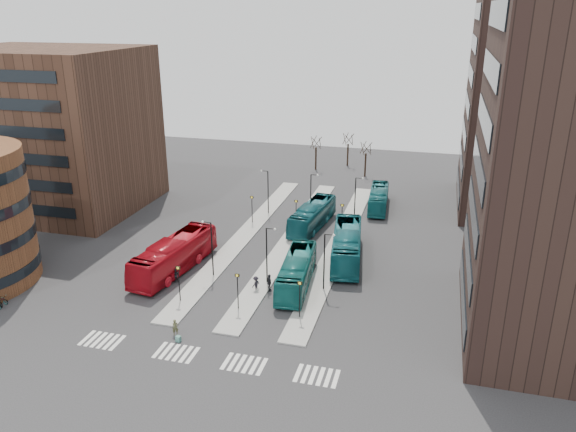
% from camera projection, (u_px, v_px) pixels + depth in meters
% --- Properties ---
extents(ground, '(160.00, 160.00, 0.00)m').
position_uv_depth(ground, '(165.00, 384.00, 42.83)').
color(ground, '#29292C').
rests_on(ground, ground).
extents(island_left, '(2.50, 45.00, 0.15)m').
position_uv_depth(island_left, '(245.00, 234.00, 70.92)').
color(island_left, gray).
rests_on(island_left, ground).
extents(island_mid, '(2.50, 45.00, 0.15)m').
position_uv_depth(island_mid, '(291.00, 239.00, 69.44)').
color(island_mid, gray).
rests_on(island_mid, ground).
extents(island_right, '(2.50, 45.00, 0.15)m').
position_uv_depth(island_right, '(339.00, 244.00, 67.97)').
color(island_right, gray).
rests_on(island_right, ground).
extents(suitcase, '(0.47, 0.41, 0.52)m').
position_uv_depth(suitcase, '(178.00, 339.00, 48.15)').
color(suitcase, '#1C309A').
rests_on(suitcase, ground).
extents(red_bus, '(4.78, 13.52, 3.69)m').
position_uv_depth(red_bus, '(174.00, 255.00, 60.57)').
color(red_bus, '#B00D19').
rests_on(red_bus, ground).
extents(teal_bus_a, '(3.69, 11.59, 3.17)m').
position_uv_depth(teal_bus_a, '(297.00, 272.00, 57.40)').
color(teal_bus_a, '#146561').
rests_on(teal_bus_a, ground).
extents(teal_bus_b, '(4.14, 11.90, 3.25)m').
position_uv_depth(teal_bus_b, '(312.00, 216.00, 72.70)').
color(teal_bus_b, '#12555E').
rests_on(teal_bus_b, ground).
extents(teal_bus_c, '(4.74, 13.24, 3.61)m').
position_uv_depth(teal_bus_c, '(347.00, 245.00, 63.28)').
color(teal_bus_c, '#15636C').
rests_on(teal_bus_c, ground).
extents(teal_bus_d, '(3.10, 10.57, 2.91)m').
position_uv_depth(teal_bus_d, '(379.00, 198.00, 79.77)').
color(teal_bus_d, '#146267').
rests_on(teal_bus_d, ground).
extents(traveller, '(0.65, 0.59, 1.50)m').
position_uv_depth(traveller, '(175.00, 327.00, 48.95)').
color(traveller, '#4E4F2F').
rests_on(traveller, ground).
extents(commuter_a, '(0.89, 0.79, 1.52)m').
position_uv_depth(commuter_a, '(175.00, 275.00, 58.49)').
color(commuter_a, black).
rests_on(commuter_a, ground).
extents(commuter_b, '(0.86, 1.17, 1.84)m').
position_uv_depth(commuter_b, '(269.00, 283.00, 56.54)').
color(commuter_b, black).
rests_on(commuter_b, ground).
extents(commuter_c, '(0.94, 1.16, 1.57)m').
position_uv_depth(commuter_c, '(256.00, 284.00, 56.65)').
color(commuter_c, black).
rests_on(commuter_c, ground).
extents(bicycle_far, '(1.69, 0.67, 0.87)m').
position_uv_depth(bicycle_far, '(1.00, 300.00, 54.27)').
color(bicycle_far, gray).
rests_on(bicycle_far, ground).
extents(crosswalk_stripes, '(22.35, 2.40, 0.01)m').
position_uv_depth(crosswalk_stripes, '(207.00, 358.00, 46.02)').
color(crosswalk_stripes, silver).
rests_on(crosswalk_stripes, ground).
extents(office_block, '(25.00, 20.12, 22.00)m').
position_uv_depth(office_block, '(49.00, 130.00, 78.07)').
color(office_block, '#492F22').
rests_on(office_block, ground).
extents(tower_far, '(20.12, 20.00, 30.00)m').
position_uv_depth(tower_far, '(546.00, 103.00, 74.96)').
color(tower_far, '#30201B').
rests_on(tower_far, ground).
extents(sign_poles, '(12.45, 22.12, 3.65)m').
position_uv_depth(sign_poles, '(272.00, 243.00, 62.40)').
color(sign_poles, black).
rests_on(sign_poles, ground).
extents(lamp_posts, '(14.04, 20.24, 6.12)m').
position_uv_depth(lamp_posts, '(292.00, 218.00, 66.26)').
color(lamp_posts, black).
rests_on(lamp_posts, ground).
extents(bare_trees, '(10.97, 8.14, 5.90)m').
position_uv_depth(bare_trees, '(343.00, 155.00, 97.90)').
color(bare_trees, black).
rests_on(bare_trees, ground).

